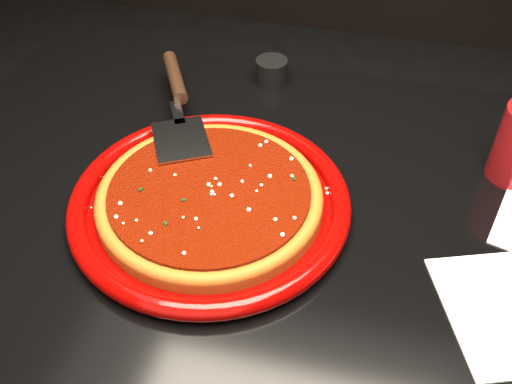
# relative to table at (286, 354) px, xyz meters

# --- Properties ---
(table) EXTENTS (1.20, 0.80, 0.75)m
(table) POSITION_rel_table_xyz_m (0.00, 0.00, 0.00)
(table) COLOR black
(table) RESTS_ON floor
(plate) EXTENTS (0.41, 0.41, 0.03)m
(plate) POSITION_rel_table_xyz_m (-0.12, -0.02, 0.39)
(plate) COLOR #720302
(plate) RESTS_ON table
(pizza_crust) EXTENTS (0.33, 0.33, 0.02)m
(pizza_crust) POSITION_rel_table_xyz_m (-0.12, -0.02, 0.39)
(pizza_crust) COLOR brown
(pizza_crust) RESTS_ON plate
(pizza_crust_rim) EXTENTS (0.33, 0.33, 0.02)m
(pizza_crust_rim) POSITION_rel_table_xyz_m (-0.12, -0.02, 0.40)
(pizza_crust_rim) COLOR brown
(pizza_crust_rim) RESTS_ON plate
(pizza_sauce) EXTENTS (0.29, 0.29, 0.01)m
(pizza_sauce) POSITION_rel_table_xyz_m (-0.12, -0.02, 0.41)
(pizza_sauce) COLOR #6A1203
(pizza_sauce) RESTS_ON plate
(parmesan_dusting) EXTENTS (0.28, 0.28, 0.01)m
(parmesan_dusting) POSITION_rel_table_xyz_m (-0.12, -0.02, 0.42)
(parmesan_dusting) COLOR #F5E8C1
(parmesan_dusting) RESTS_ON plate
(basil_flecks) EXTENTS (0.25, 0.25, 0.00)m
(basil_flecks) POSITION_rel_table_xyz_m (-0.12, -0.02, 0.42)
(basil_flecks) COLOR black
(basil_flecks) RESTS_ON plate
(pizza_server) EXTENTS (0.25, 0.35, 0.03)m
(pizza_server) POSITION_rel_table_xyz_m (-0.23, 0.16, 0.42)
(pizza_server) COLOR #BBBEC2
(pizza_server) RESTS_ON plate
(ramekin) EXTENTS (0.07, 0.07, 0.05)m
(ramekin) POSITION_rel_table_xyz_m (-0.11, 0.33, 0.40)
(ramekin) COLOR black
(ramekin) RESTS_ON table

